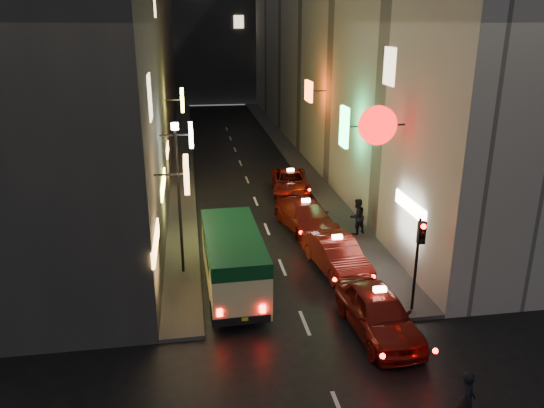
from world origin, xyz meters
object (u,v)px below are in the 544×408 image
pedestrian_crossing (468,396)px  lamp_post (179,190)px  taxi_near (378,309)px  minibus (233,256)px  traffic_light (419,246)px

pedestrian_crossing → lamp_post: lamp_post is taller
taxi_near → lamp_post: 8.95m
taxi_near → pedestrian_crossing: taxi_near is taller
taxi_near → minibus: bearing=142.2°
traffic_light → pedestrian_crossing: bearing=-99.7°
minibus → lamp_post: lamp_post is taller
taxi_near → traffic_light: bearing=29.0°
minibus → lamp_post: 3.48m
taxi_near → traffic_light: (1.70, 0.94, 1.78)m
taxi_near → pedestrian_crossing: size_ratio=3.16×
pedestrian_crossing → lamp_post: bearing=56.9°
pedestrian_crossing → lamp_post: size_ratio=0.30×
minibus → traffic_light: bearing=-22.6°
minibus → lamp_post: size_ratio=0.94×
pedestrian_crossing → taxi_near: bearing=30.4°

